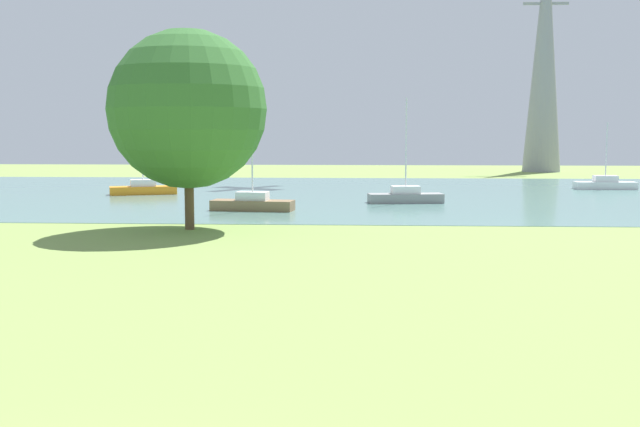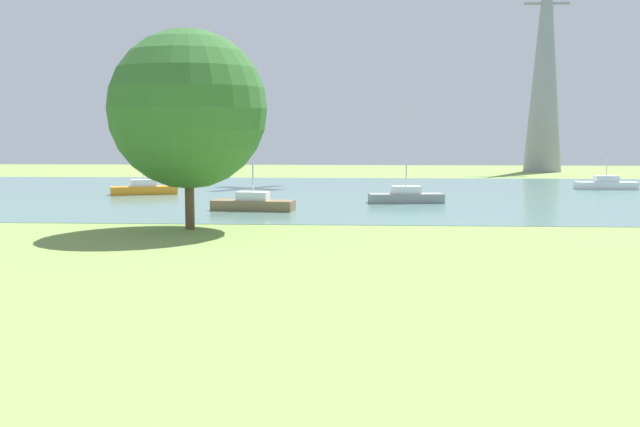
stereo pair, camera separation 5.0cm
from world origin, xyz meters
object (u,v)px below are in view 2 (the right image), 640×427
at_px(sailboat_brown, 253,203).
at_px(sailboat_orange, 144,189).
at_px(sailboat_gray, 406,196).
at_px(electricity_pylon, 546,51).
at_px(tree_mid_shore, 188,109).
at_px(sailboat_white, 606,184).

bearing_deg(sailboat_brown, sailboat_orange, 130.90).
relative_size(sailboat_gray, electricity_pylon, 0.24).
bearing_deg(sailboat_gray, sailboat_orange, 162.97).
bearing_deg(sailboat_brown, sailboat_gray, 30.84).
relative_size(sailboat_gray, sailboat_brown, 1.02).
bearing_deg(tree_mid_shore, sailboat_gray, 52.83).
bearing_deg(electricity_pylon, tree_mid_shore, -117.24).
bearing_deg(sailboat_gray, sailboat_white, 38.26).
distance_m(sailboat_gray, electricity_pylon, 47.78).
distance_m(sailboat_brown, electricity_pylon, 56.52).
bearing_deg(sailboat_white, tree_mid_shore, -135.07).
bearing_deg(sailboat_gray, sailboat_brown, -149.16).
bearing_deg(sailboat_orange, electricity_pylon, 44.27).
relative_size(sailboat_brown, tree_mid_shore, 0.71).
distance_m(sailboat_white, electricity_pylon, 31.90).
bearing_deg(electricity_pylon, sailboat_orange, -135.73).
distance_m(sailboat_brown, tree_mid_shore, 10.41).
bearing_deg(tree_mid_shore, sailboat_brown, 79.21).
relative_size(sailboat_orange, sailboat_gray, 0.87).
distance_m(sailboat_orange, sailboat_brown, 14.98).
xyz_separation_m(sailboat_orange, sailboat_gray, (19.02, -5.83, 0.01)).
xyz_separation_m(sailboat_gray, sailboat_white, (16.77, 13.23, -0.01)).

